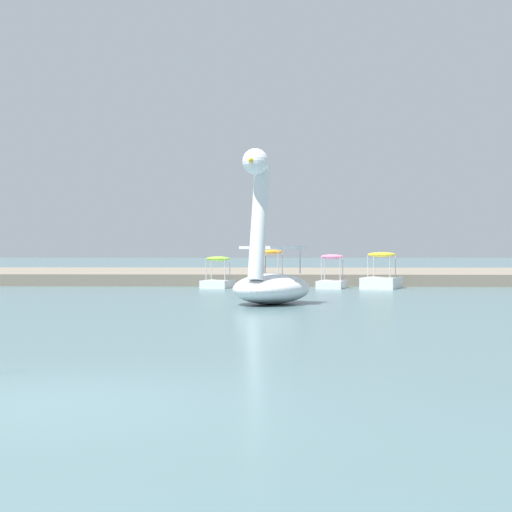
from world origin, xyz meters
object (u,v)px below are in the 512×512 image
swan_boat (270,275)px  person_on_path (263,255)px  pedal_boat_pink (332,278)px  pedal_boat_yellow (382,277)px  pedal_boat_orange (271,277)px  pedal_boat_lime (218,278)px

swan_boat → person_on_path: (-0.78, 15.32, 0.56)m
pedal_boat_pink → pedal_boat_yellow: size_ratio=0.81×
pedal_boat_orange → pedal_boat_pink: (2.50, -0.02, -0.06)m
pedal_boat_lime → person_on_path: (1.72, 3.97, 0.96)m
pedal_boat_orange → pedal_boat_pink: 2.50m
pedal_boat_orange → pedal_boat_pink: pedal_boat_orange is taller
pedal_boat_orange → pedal_boat_yellow: size_ratio=0.82×
pedal_boat_orange → person_on_path: person_on_path is taller
pedal_boat_lime → pedal_boat_yellow: (6.73, -0.14, 0.04)m
person_on_path → pedal_boat_orange: bearing=-82.9°
pedal_boat_lime → swan_boat: bearing=-77.6°
pedal_boat_lime → pedal_boat_yellow: 6.73m
pedal_boat_pink → person_on_path: (-3.00, 4.04, 0.97)m
swan_boat → pedal_boat_pink: 11.50m
pedal_boat_lime → pedal_boat_pink: size_ratio=0.89×
pedal_boat_pink → pedal_boat_yellow: bearing=-2.2°
pedal_boat_lime → pedal_boat_pink: (4.71, -0.07, -0.01)m
pedal_boat_orange → pedal_boat_pink: size_ratio=1.01×
pedal_boat_orange → pedal_boat_pink: bearing=-0.6°
swan_boat → pedal_boat_yellow: 11.98m
swan_boat → pedal_boat_orange: swan_boat is taller
pedal_boat_lime → pedal_boat_orange: pedal_boat_orange is taller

